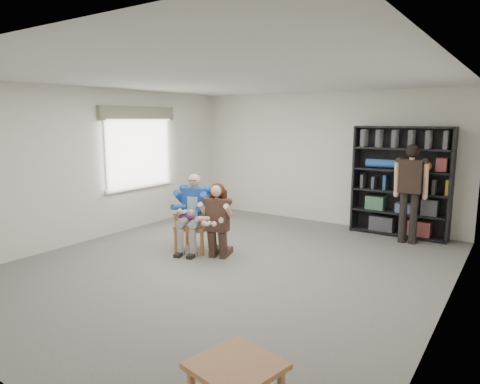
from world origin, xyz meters
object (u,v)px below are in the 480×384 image
Objects in this scene: seated_man at (194,213)px; bookshelf at (401,182)px; kneeling_woman at (217,222)px; armchair at (194,221)px; standing_man at (410,195)px.

bookshelf is (2.65, 2.97, 0.38)m from seated_man.
bookshelf is at bearing 32.09° from seated_man.
seated_man reaches higher than kneeling_woman.
standing_man is (2.92, 2.52, 0.38)m from armchair.
bookshelf is at bearing 32.09° from armchair.
standing_man is at bearing -58.95° from bookshelf.
kneeling_woman is at bearing -123.78° from bookshelf.
seated_man is at bearing -140.10° from standing_man.
kneeling_woman is 0.58× the size of bookshelf.
armchair is 0.60m from kneeling_woman.
armchair is at bearing 0.00° from seated_man.
armchair is 0.49× the size of bookshelf.
seated_man is at bearing 0.00° from armchair.
bookshelf reaches higher than seated_man.
bookshelf is 0.55m from standing_man.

